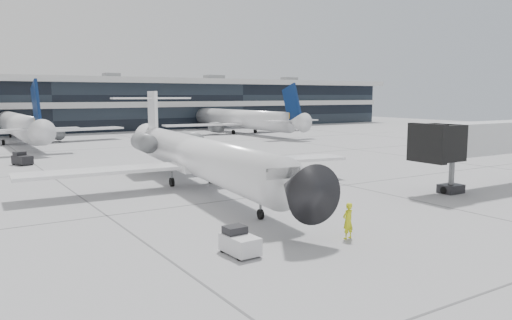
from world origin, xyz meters
TOP-DOWN VIEW (x-y plane):
  - ground at (0.00, 0.00)m, footprint 220.00×220.00m
  - terminal at (0.00, 82.00)m, footprint 170.00×22.00m
  - bg_jet_center at (-8.00, 55.00)m, footprint 32.00×40.00m
  - bg_jet_right at (32.00, 55.00)m, footprint 32.00×40.00m
  - regional_jet at (-1.03, 5.80)m, footprint 27.39×34.20m
  - jet_bridge at (20.71, -6.98)m, footprint 17.17×3.81m
  - ramp_worker at (-0.74, -11.78)m, footprint 0.76×0.55m
  - baggage_tug at (-6.83, -10.93)m, footprint 1.28×2.06m
  - traffic_cone at (-6.57, 16.14)m, footprint 0.46×0.46m
  - far_tug at (-11.18, 27.91)m, footprint 2.05×2.56m

SIDE VIEW (x-z plane):
  - ground at x=0.00m, z-range 0.00..0.00m
  - bg_jet_center at x=-8.00m, z-range -4.80..4.80m
  - bg_jet_right at x=32.00m, z-range -4.80..4.80m
  - traffic_cone at x=-6.57m, z-range -0.01..0.52m
  - baggage_tug at x=-6.83m, z-range -0.07..1.21m
  - far_tug at x=-11.18m, z-range -0.07..1.34m
  - ramp_worker at x=-0.74m, z-range 0.00..1.93m
  - regional_jet at x=-1.03m, z-range -1.25..6.64m
  - jet_bridge at x=20.71m, z-range 1.26..6.79m
  - terminal at x=0.00m, z-range 0.00..10.00m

